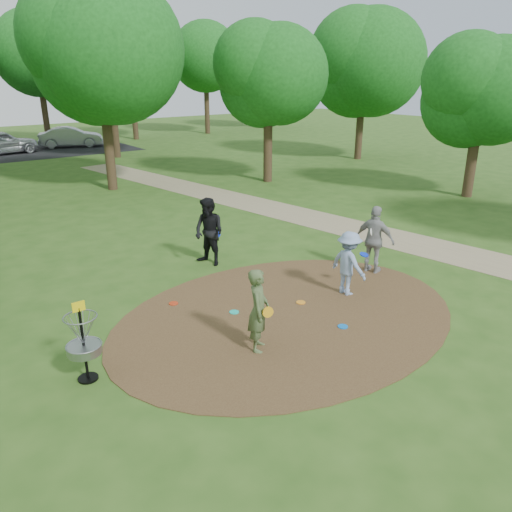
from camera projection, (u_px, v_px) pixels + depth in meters
ground at (288, 316)px, 11.33m from camera, size 100.00×100.00×0.00m
dirt_clearing at (288, 315)px, 11.33m from camera, size 8.40×8.40×0.02m
footpath at (397, 239)px, 16.53m from camera, size 7.55×39.89×0.01m
parking_lot at (29, 152)px, 34.84m from camera, size 14.00×8.00×0.01m
player_observer_with_disc at (258, 310)px, 9.69m from camera, size 0.72×0.74×1.71m
player_throwing_with_disc at (348, 263)px, 12.19m from camera, size 0.93×1.05×1.62m
player_walking_with_disc at (209, 232)px, 14.07m from camera, size 0.96×1.11×1.94m
player_waiting_with_disc at (375, 240)px, 13.51m from camera, size 0.77×1.19×1.88m
disc_ground_cyan at (234, 312)px, 11.45m from camera, size 0.22×0.22×0.02m
disc_ground_blue at (343, 326)px, 10.80m from camera, size 0.22×0.22×0.02m
disc_ground_red at (173, 303)px, 11.88m from camera, size 0.22×0.22×0.02m
car_left at (0, 142)px, 33.47m from camera, size 4.92×2.56×1.60m
car_right at (71, 137)px, 36.79m from camera, size 4.73×3.01×1.47m
disc_ground_orange at (301, 302)px, 11.93m from camera, size 0.22×0.22×0.02m
disc_golf_basket at (83, 336)px, 8.69m from camera, size 0.63×0.63×1.54m
tree_ring at (159, 69)px, 18.40m from camera, size 37.32×45.86×9.53m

